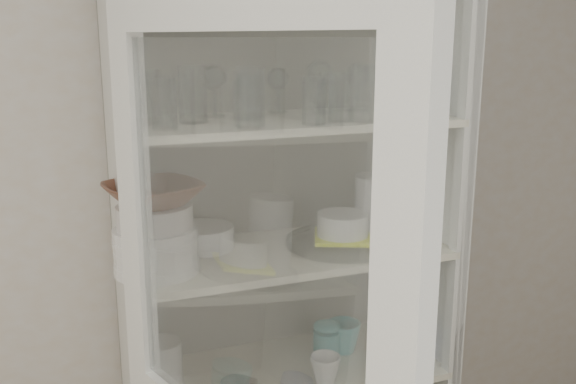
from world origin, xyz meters
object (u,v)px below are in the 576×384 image
object	(u,v)px
mug_blue	(409,341)
mug_white	(325,369)
pantry_cabinet	(281,335)
teal_jar	(327,341)
plate_stack_back	(204,237)
yellow_trivet	(343,237)
white_canister	(163,362)
grey_bowl_stack	(377,206)
terracotta_bowl	(153,194)
plate_stack_front	(156,250)
cream_bowl	(155,216)
glass_platter	(342,242)
white_ramekin	(343,224)
mug_teal	(344,337)
goblet_2	(320,84)
goblet_3	(357,86)
goblet_1	(278,89)
goblet_0	(214,89)

from	to	relation	value
mug_blue	mug_white	xyz separation A→B (m)	(-0.34, -0.07, 0.00)
pantry_cabinet	teal_jar	xyz separation A→B (m)	(0.14, -0.05, -0.03)
plate_stack_back	yellow_trivet	size ratio (longest dim) A/B	1.08
yellow_trivet	white_canister	bearing A→B (deg)	172.52
grey_bowl_stack	terracotta_bowl	bearing A→B (deg)	-174.59
mug_blue	pantry_cabinet	bearing A→B (deg)	154.79
plate_stack_front	cream_bowl	xyz separation A→B (m)	(0.00, 0.00, 0.09)
glass_platter	mug_blue	world-z (taller)	glass_platter
plate_stack_back	white_canister	size ratio (longest dim) A/B	1.35
pantry_cabinet	terracotta_bowl	bearing A→B (deg)	-163.19
plate_stack_front	white_ramekin	world-z (taller)	plate_stack_front
mug_teal	white_canister	xyz separation A→B (m)	(-0.60, 0.02, 0.02)
white_ramekin	teal_jar	size ratio (longest dim) A/B	1.48
goblet_2	grey_bowl_stack	world-z (taller)	goblet_2
cream_bowl	goblet_3	bearing A→B (deg)	10.77
mug_white	glass_platter	bearing A→B (deg)	36.59
cream_bowl	terracotta_bowl	bearing A→B (deg)	180.00
white_ramekin	terracotta_bowl	bearing A→B (deg)	-177.16
pantry_cabinet	white_ramekin	size ratio (longest dim) A/B	13.21
terracotta_bowl	white_ramekin	size ratio (longest dim) A/B	1.58
pantry_cabinet	glass_platter	size ratio (longest dim) A/B	5.96
terracotta_bowl	glass_platter	distance (m)	0.62
terracotta_bowl	mug_teal	size ratio (longest dim) A/B	2.22
goblet_2	mug_teal	size ratio (longest dim) A/B	1.55
goblet_1	terracotta_bowl	distance (m)	0.53
white_ramekin	white_canister	bearing A→B (deg)	172.52
mug_blue	mug_teal	size ratio (longest dim) A/B	0.96
goblet_3	mug_teal	distance (m)	0.83
goblet_2	white_ramekin	world-z (taller)	goblet_2
glass_platter	plate_stack_front	bearing A→B (deg)	-177.16
grey_bowl_stack	mug_white	xyz separation A→B (m)	(-0.24, -0.14, -0.46)
goblet_2	mug_blue	xyz separation A→B (m)	(0.28, -0.13, -0.85)
mug_teal	mug_white	bearing A→B (deg)	-138.06
mug_white	grey_bowl_stack	bearing A→B (deg)	21.69
pantry_cabinet	white_canister	xyz separation A→B (m)	(-0.39, -0.02, -0.01)
mug_teal	teal_jar	xyz separation A→B (m)	(-0.07, -0.01, 0.00)
plate_stack_back	teal_jar	size ratio (longest dim) A/B	1.72
goblet_3	cream_bowl	world-z (taller)	goblet_3
goblet_0	white_ramekin	distance (m)	0.57
goblet_3	cream_bowl	bearing A→B (deg)	-169.23
plate_stack_back	yellow_trivet	bearing A→B (deg)	-16.73
plate_stack_front	mug_white	distance (m)	0.64
goblet_1	yellow_trivet	size ratio (longest dim) A/B	0.88
goblet_1	mug_blue	xyz separation A→B (m)	(0.40, -0.18, -0.83)
goblet_1	mug_white	world-z (taller)	goblet_1
terracotta_bowl	grey_bowl_stack	bearing A→B (deg)	5.41
terracotta_bowl	teal_jar	xyz separation A→B (m)	(0.55, 0.08, -0.57)
goblet_0	glass_platter	bearing A→B (deg)	-18.53
pantry_cabinet	goblet_2	bearing A→B (deg)	4.97
yellow_trivet	teal_jar	size ratio (longest dim) A/B	1.59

